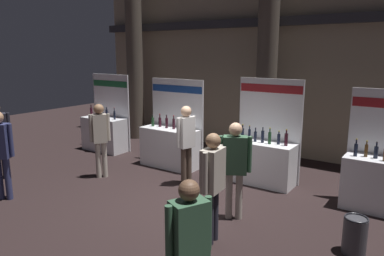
{
  "coord_description": "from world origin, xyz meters",
  "views": [
    {
      "loc": [
        3.97,
        -5.5,
        2.98
      ],
      "look_at": [
        -0.25,
        0.65,
        1.42
      ],
      "focal_mm": 34.34,
      "sensor_mm": 36.0,
      "label": 1
    }
  ],
  "objects_px": {
    "visitor_3": "(213,177)",
    "visitor_4": "(0,147)",
    "exhibitor_booth_0": "(105,131)",
    "exhibitor_booth_2": "(263,158)",
    "visitor_0": "(235,162)",
    "visitor_7": "(189,241)",
    "exhibitor_booth_1": "(171,144)",
    "visitor_6": "(186,139)",
    "trash_bin": "(355,235)",
    "visitor_1": "(100,135)"
  },
  "relations": [
    {
      "from": "exhibitor_booth_1",
      "to": "visitor_3",
      "type": "distance_m",
      "value": 4.06
    },
    {
      "from": "exhibitor_booth_0",
      "to": "visitor_0",
      "type": "bearing_deg",
      "value": -19.7
    },
    {
      "from": "exhibitor_booth_1",
      "to": "trash_bin",
      "type": "xyz_separation_m",
      "value": [
        4.89,
        -1.84,
        -0.31
      ]
    },
    {
      "from": "visitor_1",
      "to": "visitor_3",
      "type": "relative_size",
      "value": 1.0
    },
    {
      "from": "exhibitor_booth_1",
      "to": "visitor_3",
      "type": "xyz_separation_m",
      "value": [
        2.95,
        -2.75,
        0.47
      ]
    },
    {
      "from": "exhibitor_booth_1",
      "to": "visitor_6",
      "type": "relative_size",
      "value": 1.26
    },
    {
      "from": "visitor_6",
      "to": "exhibitor_booth_2",
      "type": "bearing_deg",
      "value": 142.76
    },
    {
      "from": "exhibitor_booth_0",
      "to": "trash_bin",
      "type": "distance_m",
      "value": 7.79
    },
    {
      "from": "exhibitor_booth_0",
      "to": "visitor_4",
      "type": "distance_m",
      "value": 4.04
    },
    {
      "from": "exhibitor_booth_1",
      "to": "visitor_0",
      "type": "distance_m",
      "value": 3.4
    },
    {
      "from": "exhibitor_booth_0",
      "to": "visitor_1",
      "type": "height_order",
      "value": "exhibitor_booth_0"
    },
    {
      "from": "visitor_3",
      "to": "visitor_4",
      "type": "bearing_deg",
      "value": 97.43
    },
    {
      "from": "exhibitor_booth_0",
      "to": "visitor_6",
      "type": "distance_m",
      "value": 3.92
    },
    {
      "from": "exhibitor_booth_1",
      "to": "visitor_4",
      "type": "height_order",
      "value": "exhibitor_booth_1"
    },
    {
      "from": "visitor_1",
      "to": "exhibitor_booth_2",
      "type": "bearing_deg",
      "value": -24.72
    },
    {
      "from": "visitor_3",
      "to": "exhibitor_booth_1",
      "type": "bearing_deg",
      "value": 42.49
    },
    {
      "from": "exhibitor_booth_0",
      "to": "visitor_0",
      "type": "distance_m",
      "value": 5.83
    },
    {
      "from": "visitor_7",
      "to": "visitor_1",
      "type": "bearing_deg",
      "value": 83.63
    },
    {
      "from": "exhibitor_booth_1",
      "to": "visitor_1",
      "type": "bearing_deg",
      "value": -117.22
    },
    {
      "from": "visitor_1",
      "to": "visitor_7",
      "type": "distance_m",
      "value": 5.34
    },
    {
      "from": "exhibitor_booth_2",
      "to": "visitor_0",
      "type": "xyz_separation_m",
      "value": [
        0.33,
        -2.01,
        0.47
      ]
    },
    {
      "from": "exhibitor_booth_2",
      "to": "visitor_7",
      "type": "distance_m",
      "value": 4.81
    },
    {
      "from": "visitor_4",
      "to": "visitor_7",
      "type": "bearing_deg",
      "value": 139.64
    },
    {
      "from": "visitor_6",
      "to": "exhibitor_booth_0",
      "type": "bearing_deg",
      "value": -90.04
    },
    {
      "from": "exhibitor_booth_2",
      "to": "visitor_3",
      "type": "height_order",
      "value": "exhibitor_booth_2"
    },
    {
      "from": "visitor_1",
      "to": "visitor_6",
      "type": "distance_m",
      "value": 2.1
    },
    {
      "from": "exhibitor_booth_1",
      "to": "visitor_0",
      "type": "xyz_separation_m",
      "value": [
        2.84,
        -1.82,
        0.47
      ]
    },
    {
      "from": "visitor_7",
      "to": "visitor_0",
      "type": "bearing_deg",
      "value": 43.46
    },
    {
      "from": "exhibitor_booth_2",
      "to": "visitor_0",
      "type": "distance_m",
      "value": 2.09
    },
    {
      "from": "exhibitor_booth_1",
      "to": "trash_bin",
      "type": "relative_size",
      "value": 3.92
    },
    {
      "from": "exhibitor_booth_1",
      "to": "visitor_4",
      "type": "distance_m",
      "value": 3.99
    },
    {
      "from": "visitor_3",
      "to": "visitor_4",
      "type": "height_order",
      "value": "visitor_4"
    },
    {
      "from": "trash_bin",
      "to": "visitor_7",
      "type": "distance_m",
      "value": 2.96
    },
    {
      "from": "exhibitor_booth_2",
      "to": "visitor_1",
      "type": "distance_m",
      "value": 3.84
    },
    {
      "from": "exhibitor_booth_0",
      "to": "visitor_6",
      "type": "relative_size",
      "value": 1.27
    },
    {
      "from": "trash_bin",
      "to": "visitor_1",
      "type": "distance_m",
      "value": 5.78
    },
    {
      "from": "visitor_0",
      "to": "visitor_7",
      "type": "xyz_separation_m",
      "value": [
        0.85,
        -2.63,
        -0.05
      ]
    },
    {
      "from": "exhibitor_booth_0",
      "to": "visitor_4",
      "type": "relative_size",
      "value": 1.26
    },
    {
      "from": "exhibitor_booth_0",
      "to": "trash_bin",
      "type": "xyz_separation_m",
      "value": [
        7.52,
        -1.98,
        -0.31
      ]
    },
    {
      "from": "visitor_1",
      "to": "visitor_7",
      "type": "height_order",
      "value": "visitor_1"
    },
    {
      "from": "exhibitor_booth_0",
      "to": "visitor_7",
      "type": "distance_m",
      "value": 7.83
    },
    {
      "from": "exhibitor_booth_1",
      "to": "visitor_3",
      "type": "height_order",
      "value": "exhibitor_booth_1"
    },
    {
      "from": "exhibitor_booth_2",
      "to": "visitor_1",
      "type": "relative_size",
      "value": 1.34
    },
    {
      "from": "trash_bin",
      "to": "visitor_1",
      "type": "height_order",
      "value": "visitor_1"
    },
    {
      "from": "exhibitor_booth_0",
      "to": "visitor_3",
      "type": "xyz_separation_m",
      "value": [
        5.58,
        -2.89,
        0.47
      ]
    },
    {
      "from": "exhibitor_booth_0",
      "to": "visitor_1",
      "type": "distance_m",
      "value": 2.56
    },
    {
      "from": "exhibitor_booth_0",
      "to": "visitor_6",
      "type": "bearing_deg",
      "value": -15.2
    },
    {
      "from": "visitor_0",
      "to": "exhibitor_booth_1",
      "type": "bearing_deg",
      "value": 119.52
    },
    {
      "from": "trash_bin",
      "to": "visitor_1",
      "type": "relative_size",
      "value": 0.33
    },
    {
      "from": "visitor_6",
      "to": "visitor_4",
      "type": "bearing_deg",
      "value": -27.3
    }
  ]
}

